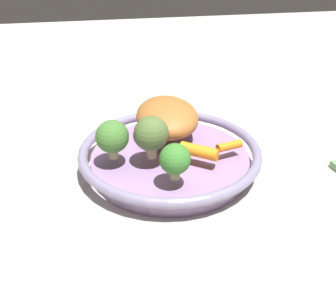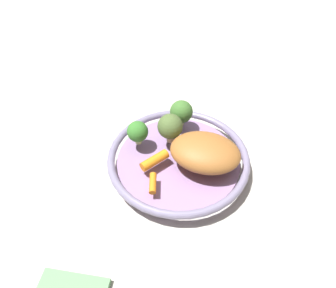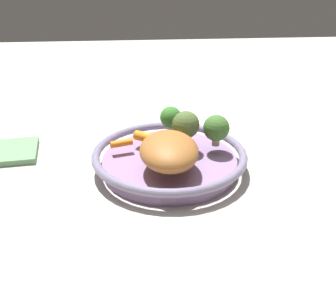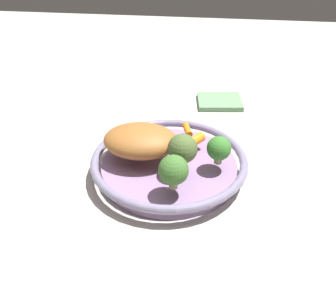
{
  "view_description": "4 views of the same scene",
  "coord_description": "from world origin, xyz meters",
  "px_view_note": "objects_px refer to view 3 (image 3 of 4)",
  "views": [
    {
      "loc": [
        -0.64,
        0.12,
        0.41
      ],
      "look_at": [
        -0.02,
        0.01,
        0.06
      ],
      "focal_mm": 44.11,
      "sensor_mm": 36.0,
      "label": 1
    },
    {
      "loc": [
        0.11,
        -0.47,
        0.57
      ],
      "look_at": [
        -0.02,
        -0.0,
        0.08
      ],
      "focal_mm": 32.8,
      "sensor_mm": 36.0,
      "label": 2
    },
    {
      "loc": [
        0.85,
        -0.07,
        0.47
      ],
      "look_at": [
        0.01,
        -0.0,
        0.07
      ],
      "focal_mm": 48.19,
      "sensor_mm": 36.0,
      "label": 3
    },
    {
      "loc": [
        -0.08,
        0.68,
        0.51
      ],
      "look_at": [
        0.01,
        -0.02,
        0.06
      ],
      "focal_mm": 42.17,
      "sensor_mm": 36.0,
      "label": 4
    }
  ],
  "objects_px": {
    "baby_carrot_right": "(121,143)",
    "baby_carrot_center": "(149,138)",
    "dish_towel": "(14,152)",
    "roast_chicken_piece": "(169,151)",
    "serving_bowl": "(169,160)",
    "broccoli_floret_mid": "(171,118)",
    "broccoli_floret_edge": "(186,125)",
    "broccoli_floret_small": "(216,128)"
  },
  "relations": [
    {
      "from": "baby_carrot_center",
      "to": "broccoli_floret_small",
      "type": "height_order",
      "value": "broccoli_floret_small"
    },
    {
      "from": "serving_bowl",
      "to": "broccoli_floret_mid",
      "type": "xyz_separation_m",
      "value": [
        -0.1,
        0.01,
        0.06
      ]
    },
    {
      "from": "baby_carrot_center",
      "to": "dish_towel",
      "type": "bearing_deg",
      "value": -100.65
    },
    {
      "from": "baby_carrot_center",
      "to": "dish_towel",
      "type": "relative_size",
      "value": 0.54
    },
    {
      "from": "baby_carrot_center",
      "to": "roast_chicken_piece",
      "type": "bearing_deg",
      "value": 19.33
    },
    {
      "from": "roast_chicken_piece",
      "to": "dish_towel",
      "type": "distance_m",
      "value": 0.39
    },
    {
      "from": "serving_bowl",
      "to": "roast_chicken_piece",
      "type": "relative_size",
      "value": 2.12
    },
    {
      "from": "roast_chicken_piece",
      "to": "broccoli_floret_small",
      "type": "relative_size",
      "value": 2.27
    },
    {
      "from": "serving_bowl",
      "to": "baby_carrot_center",
      "type": "distance_m",
      "value": 0.07
    },
    {
      "from": "baby_carrot_right",
      "to": "broccoli_floret_edge",
      "type": "bearing_deg",
      "value": 90.58
    },
    {
      "from": "broccoli_floret_edge",
      "to": "broccoli_floret_mid",
      "type": "height_order",
      "value": "broccoli_floret_edge"
    },
    {
      "from": "broccoli_floret_edge",
      "to": "dish_towel",
      "type": "xyz_separation_m",
      "value": [
        -0.07,
        -0.39,
        -0.08
      ]
    },
    {
      "from": "baby_carrot_center",
      "to": "broccoli_floret_small",
      "type": "bearing_deg",
      "value": 80.64
    },
    {
      "from": "baby_carrot_center",
      "to": "broccoli_floret_mid",
      "type": "bearing_deg",
      "value": 137.07
    },
    {
      "from": "baby_carrot_right",
      "to": "baby_carrot_center",
      "type": "distance_m",
      "value": 0.06
    },
    {
      "from": "broccoli_floret_small",
      "to": "dish_towel",
      "type": "relative_size",
      "value": 0.56
    },
    {
      "from": "dish_towel",
      "to": "baby_carrot_right",
      "type": "bearing_deg",
      "value": 73.75
    },
    {
      "from": "dish_towel",
      "to": "broccoli_floret_mid",
      "type": "bearing_deg",
      "value": 89.87
    },
    {
      "from": "serving_bowl",
      "to": "broccoli_floret_small",
      "type": "height_order",
      "value": "broccoli_floret_small"
    },
    {
      "from": "serving_bowl",
      "to": "broccoli_floret_small",
      "type": "distance_m",
      "value": 0.12
    },
    {
      "from": "roast_chicken_piece",
      "to": "broccoli_floret_edge",
      "type": "distance_m",
      "value": 0.1
    },
    {
      "from": "roast_chicken_piece",
      "to": "broccoli_floret_mid",
      "type": "distance_m",
      "value": 0.16
    },
    {
      "from": "baby_carrot_center",
      "to": "broccoli_floret_mid",
      "type": "relative_size",
      "value": 1.12
    },
    {
      "from": "roast_chicken_piece",
      "to": "broccoli_floret_small",
      "type": "xyz_separation_m",
      "value": [
        -0.08,
        0.11,
        0.01
      ]
    },
    {
      "from": "broccoli_floret_mid",
      "to": "broccoli_floret_small",
      "type": "relative_size",
      "value": 0.87
    },
    {
      "from": "baby_carrot_right",
      "to": "dish_towel",
      "type": "bearing_deg",
      "value": -106.25
    },
    {
      "from": "broccoli_floret_mid",
      "to": "roast_chicken_piece",
      "type": "bearing_deg",
      "value": -5.8
    },
    {
      "from": "baby_carrot_right",
      "to": "dish_towel",
      "type": "relative_size",
      "value": 0.39
    },
    {
      "from": "serving_bowl",
      "to": "baby_carrot_right",
      "type": "bearing_deg",
      "value": -106.13
    },
    {
      "from": "baby_carrot_right",
      "to": "broccoli_floret_edge",
      "type": "relative_size",
      "value": 0.63
    },
    {
      "from": "baby_carrot_right",
      "to": "broccoli_floret_edge",
      "type": "distance_m",
      "value": 0.14
    },
    {
      "from": "roast_chicken_piece",
      "to": "serving_bowl",
      "type": "bearing_deg",
      "value": 174.69
    },
    {
      "from": "serving_bowl",
      "to": "dish_towel",
      "type": "xyz_separation_m",
      "value": [
        -0.1,
        -0.35,
        -0.02
      ]
    },
    {
      "from": "baby_carrot_right",
      "to": "broccoli_floret_mid",
      "type": "relative_size",
      "value": 0.8
    },
    {
      "from": "roast_chicken_piece",
      "to": "broccoli_floret_mid",
      "type": "height_order",
      "value": "same"
    },
    {
      "from": "serving_bowl",
      "to": "broccoli_floret_small",
      "type": "bearing_deg",
      "value": 101.28
    },
    {
      "from": "serving_bowl",
      "to": "baby_carrot_right",
      "type": "xyz_separation_m",
      "value": [
        -0.03,
        -0.1,
        0.03
      ]
    },
    {
      "from": "serving_bowl",
      "to": "dish_towel",
      "type": "height_order",
      "value": "serving_bowl"
    },
    {
      "from": "serving_bowl",
      "to": "baby_carrot_right",
      "type": "height_order",
      "value": "baby_carrot_right"
    },
    {
      "from": "broccoli_floret_edge",
      "to": "dish_towel",
      "type": "relative_size",
      "value": 0.61
    },
    {
      "from": "baby_carrot_center",
      "to": "dish_towel",
      "type": "height_order",
      "value": "baby_carrot_center"
    },
    {
      "from": "broccoli_floret_edge",
      "to": "roast_chicken_piece",
      "type": "bearing_deg",
      "value": -25.14
    }
  ]
}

